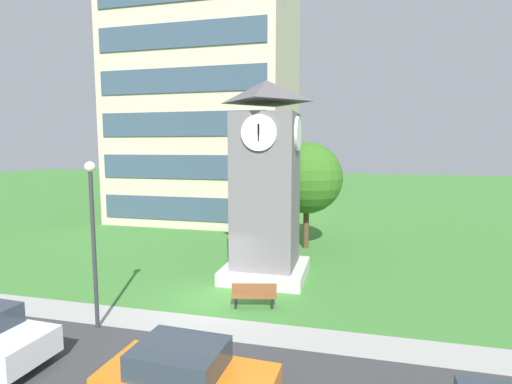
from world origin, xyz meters
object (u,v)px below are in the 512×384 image
object	(u,v)px
clock_tower	(266,192)
parked_car_orange	(186,380)
park_bench	(254,295)
tree_streetside	(307,178)
street_lamp	(93,226)

from	to	relation	value
clock_tower	parked_car_orange	world-z (taller)	clock_tower
park_bench	tree_streetside	xyz separation A→B (m)	(0.96, 9.55, 3.93)
street_lamp	tree_streetside	bearing A→B (deg)	65.15
park_bench	tree_streetside	size ratio (longest dim) A/B	0.28
tree_streetside	parked_car_orange	bearing A→B (deg)	-93.52
park_bench	tree_streetside	bearing A→B (deg)	84.27
tree_streetside	clock_tower	bearing A→B (deg)	-102.07
clock_tower	park_bench	distance (m)	5.17
clock_tower	parked_car_orange	xyz separation A→B (m)	(0.28, -10.09, -3.29)
park_bench	clock_tower	bearing A→B (deg)	94.91
clock_tower	street_lamp	size ratio (longest dim) A/B	1.61
clock_tower	street_lamp	bearing A→B (deg)	-124.37
park_bench	tree_streetside	world-z (taller)	tree_streetside
clock_tower	parked_car_orange	size ratio (longest dim) A/B	2.24
clock_tower	tree_streetside	world-z (taller)	clock_tower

